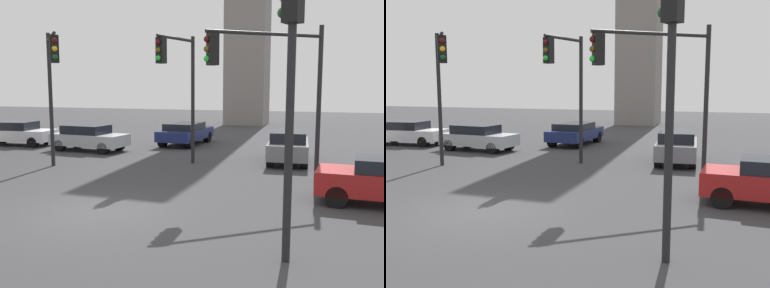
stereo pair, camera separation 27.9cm
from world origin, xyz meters
The scene contains 9 objects.
ground_plane centered at (0.00, 0.00, 0.00)m, with size 101.70×101.70×0.00m, color #38383A.
traffic_light_0 centered at (5.25, -1.65, 3.84)m, with size 0.49×0.40×5.54m.
traffic_light_1 centered at (-4.65, 4.73, 3.92)m, with size 1.91×2.15×5.61m.
traffic_light_2 centered at (3.94, 4.72, 3.89)m, with size 3.50×2.85×5.49m.
traffic_light_3 centered at (-0.19, 7.07, 3.92)m, with size 0.80×2.66×5.54m.
car_0 centered at (-6.36, 9.95, 0.72)m, with size 4.16×2.07×1.37m.
car_5 centered at (-11.62, 10.60, 0.73)m, with size 4.61×2.33×1.38m.
car_6 centered at (-2.31, 13.94, 0.71)m, with size 2.20×4.48×1.30m.
car_7 centered at (4.10, 9.61, 0.76)m, with size 2.00×4.03×1.44m.
Camera 1 is at (6.11, -9.91, 3.39)m, focal length 40.49 mm.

